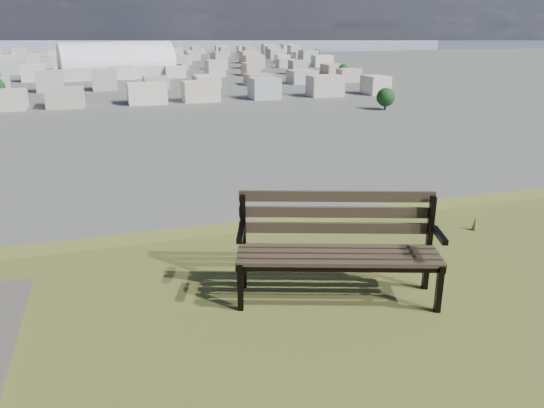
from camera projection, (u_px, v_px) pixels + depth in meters
name	position (u px, v px, depth m)	size (l,w,h in m)	color
park_bench	(337.00, 241.00, 4.90)	(1.93, 1.15, 0.96)	#3C3223
arena	(118.00, 67.00, 289.21)	(62.24, 33.52, 24.99)	#BAB9B5
city_blocks	(102.00, 62.00, 366.16)	(395.00, 361.00, 7.00)	silver
city_trees	(53.00, 69.00, 290.05)	(406.52, 387.20, 9.98)	#34271A
bay_water	(98.00, 44.00, 823.82)	(2400.00, 700.00, 0.12)	#8692AB
far_hills	(69.00, 26.00, 1252.39)	(2050.00, 340.00, 60.00)	#828DA2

